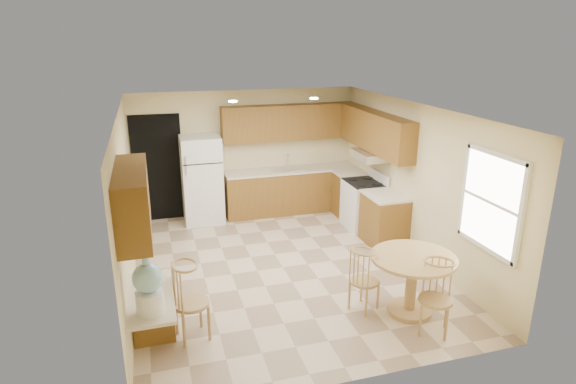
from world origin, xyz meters
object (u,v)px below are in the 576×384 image
object	(u,v)px
refrigerator	(202,180)
dining_table	(412,276)
chair_table_b	(441,295)
stove	(364,204)
chair_table_a	(368,276)
water_crock	(149,287)
chair_desk	(191,297)

from	to	relation	value
refrigerator	dining_table	size ratio (longest dim) A/B	1.55
chair_table_b	stove	bearing A→B (deg)	-65.86
stove	chair_table_b	distance (m)	3.53
stove	chair_table_a	distance (m)	2.99
refrigerator	stove	distance (m)	3.15
water_crock	chair_table_a	bearing A→B (deg)	10.49
refrigerator	water_crock	xyz separation A→B (m)	(-1.05, -4.45, 0.21)
refrigerator	chair_table_b	distance (m)	5.21
refrigerator	dining_table	world-z (taller)	refrigerator
refrigerator	chair_table_b	world-z (taller)	refrigerator
stove	chair_desk	distance (m)	4.43
stove	chair_table_a	world-z (taller)	stove
stove	water_crock	size ratio (longest dim) A/B	1.69
chair_table_b	water_crock	world-z (taller)	water_crock
dining_table	chair_desk	size ratio (longest dim) A/B	1.12
water_crock	stove	bearing A→B (deg)	39.49
chair_table_a	stove	bearing A→B (deg)	126.34
refrigerator	chair_table_a	distance (m)	4.30
refrigerator	chair_table_b	size ratio (longest dim) A/B	1.82
refrigerator	chair_desk	distance (m)	4.02
chair_table_b	chair_table_a	bearing A→B (deg)	-16.62
chair_table_b	chair_desk	world-z (taller)	chair_desk
refrigerator	chair_desk	world-z (taller)	refrigerator
stove	chair_table_b	bearing A→B (deg)	-100.07
water_crock	chair_desk	bearing A→B (deg)	47.42
dining_table	chair_table_a	bearing A→B (deg)	163.06
refrigerator	chair_table_b	bearing A→B (deg)	-64.28
dining_table	water_crock	distance (m)	3.32
dining_table	chair_desk	bearing A→B (deg)	176.83
chair_desk	stove	bearing A→B (deg)	115.71
stove	chair_table_a	bearing A→B (deg)	-113.98
dining_table	chair_table_b	bearing A→B (deg)	-84.98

